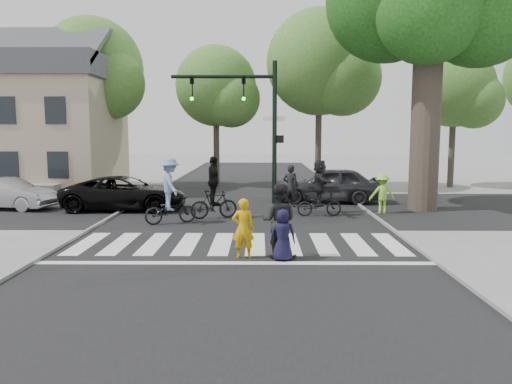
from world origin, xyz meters
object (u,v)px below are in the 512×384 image
(pedestrian_woman, at_px, (243,228))
(cyclist_mid, at_px, (214,193))
(car_silver, at_px, (7,194))
(pedestrian_child, at_px, (283,235))
(car_grey, at_px, (328,185))
(pedestrian_adult, at_px, (279,221))
(cyclist_left, at_px, (170,195))
(car_suv, at_px, (125,193))
(cyclist_right, at_px, (319,191))
(traffic_signal, at_px, (253,116))

(pedestrian_woman, relative_size, cyclist_mid, 0.67)
(pedestrian_woman, bearing_deg, car_silver, -41.46)
(pedestrian_child, distance_m, car_grey, 10.93)
(pedestrian_adult, relative_size, car_grey, 0.40)
(pedestrian_woman, distance_m, cyclist_left, 5.63)
(pedestrian_child, relative_size, car_grey, 0.28)
(pedestrian_child, bearing_deg, cyclist_mid, -70.57)
(car_suv, bearing_deg, cyclist_mid, -117.55)
(cyclist_mid, relative_size, cyclist_right, 1.07)
(traffic_signal, xyz_separation_m, pedestrian_adult, (0.77, -6.83, -2.92))
(pedestrian_woman, relative_size, car_silver, 0.39)
(pedestrian_child, relative_size, cyclist_mid, 0.57)
(pedestrian_woman, bearing_deg, cyclist_right, -115.85)
(cyclist_mid, bearing_deg, pedestrian_child, -69.51)
(cyclist_mid, distance_m, car_grey, 6.60)
(traffic_signal, relative_size, car_grey, 1.23)
(cyclist_left, distance_m, cyclist_right, 5.78)
(car_suv, bearing_deg, cyclist_left, -141.79)
(cyclist_left, bearing_deg, pedestrian_child, -53.71)
(cyclist_mid, xyz_separation_m, car_grey, (4.94, 4.36, -0.14))
(pedestrian_child, xyz_separation_m, cyclist_left, (-3.79, 5.16, 0.35))
(pedestrian_woman, height_order, cyclist_mid, cyclist_mid)
(car_silver, distance_m, car_grey, 14.12)
(pedestrian_child, height_order, cyclist_mid, cyclist_mid)
(cyclist_right, relative_size, car_grey, 0.45)
(car_silver, bearing_deg, cyclist_left, -103.05)
(traffic_signal, xyz_separation_m, car_silver, (-10.48, 1.34, -3.23))
(pedestrian_child, height_order, car_grey, car_grey)
(pedestrian_child, bearing_deg, traffic_signal, -84.18)
(pedestrian_woman, relative_size, cyclist_left, 0.67)
(pedestrian_child, xyz_separation_m, pedestrian_adult, (-0.09, 0.29, 0.31))
(pedestrian_adult, bearing_deg, cyclist_right, -93.55)
(pedestrian_adult, relative_size, cyclist_right, 0.88)
(cyclist_mid, xyz_separation_m, cyclist_right, (4.08, 0.58, 0.02))
(cyclist_left, xyz_separation_m, cyclist_mid, (1.46, 1.08, -0.05))
(pedestrian_child, relative_size, car_silver, 0.33)
(traffic_signal, bearing_deg, cyclist_right, -6.35)
(pedestrian_woman, relative_size, pedestrian_adult, 0.80)
(cyclist_mid, distance_m, car_silver, 9.28)
(pedestrian_child, distance_m, cyclist_left, 6.41)
(car_silver, bearing_deg, cyclist_right, -86.57)
(cyclist_left, relative_size, car_silver, 0.59)
(traffic_signal, distance_m, car_grey, 5.80)
(pedestrian_adult, distance_m, car_suv, 10.10)
(cyclist_left, bearing_deg, car_silver, 156.41)
(traffic_signal, bearing_deg, cyclist_mid, -149.41)
(cyclist_right, xyz_separation_m, car_silver, (-13.08, 1.63, -0.32))
(pedestrian_woman, xyz_separation_m, car_suv, (-5.23, 8.02, -0.07))
(cyclist_right, bearing_deg, cyclist_left, -163.24)
(cyclist_left, relative_size, car_suv, 0.46)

